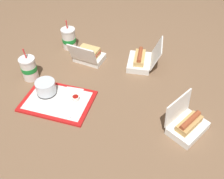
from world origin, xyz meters
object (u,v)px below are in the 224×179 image
Objects in this scene: soda_cup_front at (29,68)px; clamshell_hotdog_front at (141,60)px; cake_container at (46,88)px; plastic_fork at (62,113)px; ketchup_cup at (76,98)px; clamshell_sandwich_corner at (89,55)px; food_tray at (58,101)px; soda_cup_right at (69,39)px; clamshell_hotdog_back at (187,124)px.

clamshell_hotdog_front is at bearing -152.38° from soda_cup_front.
cake_container is 1.01× the size of plastic_fork.
cake_container is at bearing -1.21° from ketchup_cup.
clamshell_sandwich_corner is at bearing 9.28° from clamshell_hotdog_front.
cake_container is (0.08, -0.04, 0.04)m from food_tray.
clamshell_sandwich_corner is (0.06, -0.37, 0.02)m from ketchup_cup.
soda_cup_right is at bearing -62.35° from ketchup_cup.
cake_container is at bearing 98.87° from soda_cup_right.
cake_container reaches higher than food_tray.
clamshell_hotdog_front is (-0.30, -0.54, 0.03)m from plastic_fork.
clamshell_hotdog_front is at bearing -128.54° from food_tray.
cake_container is 0.47× the size of clamshell_hotdog_back.
soda_cup_front is (0.16, -0.10, 0.02)m from cake_container.
clamshell_hotdog_front reaches higher than food_tray.
ketchup_cup is at bearing -93.32° from plastic_fork.
clamshell_sandwich_corner is 0.22m from soda_cup_right.
cake_container is 0.50× the size of clamshell_hotdog_front.
plastic_fork is at bearing 8.70° from clamshell_hotdog_back.
clamshell_hotdog_back is 1.18× the size of soda_cup_front.
ketchup_cup is (-0.09, -0.03, 0.02)m from food_tray.
soda_cup_front is (0.24, -0.14, 0.06)m from food_tray.
food_tray is 0.10m from cake_container.
plastic_fork is 0.61m from clamshell_hotdog_front.
soda_cup_right is (0.52, -0.05, 0.03)m from clamshell_hotdog_front.
clamshell_sandwich_corner is at bearing -75.14° from plastic_fork.
plastic_fork is 0.47× the size of clamshell_hotdog_back.
plastic_fork is 0.50× the size of clamshell_hotdog_front.
soda_cup_right is (0.22, -0.59, 0.05)m from plastic_fork.
food_tray is at bearing -41.11° from plastic_fork.
clamshell_hotdog_back reaches higher than clamshell_sandwich_corner.
cake_container is 0.38m from clamshell_sandwich_corner.
clamshell_sandwich_corner is (-0.11, -0.36, -0.01)m from cake_container.
cake_container is 0.19m from soda_cup_front.
soda_cup_front reaches higher than clamshell_sandwich_corner.
soda_cup_front reaches higher than cake_container.
food_tray is 0.54m from soda_cup_right.
clamshell_hotdog_back is 0.97m from soda_cup_right.
plastic_fork is at bearing 128.40° from food_tray.
plastic_fork is at bearing 144.51° from soda_cup_front.
soda_cup_right reaches higher than ketchup_cup.
cake_container is at bearing 73.03° from clamshell_sandwich_corner.
soda_cup_right is at bearing -58.97° from plastic_fork.
plastic_fork is 0.63m from soda_cup_right.
cake_container is at bearing 43.20° from clamshell_hotdog_front.
clamshell_sandwich_corner reaches higher than cake_container.
ketchup_cup is 0.20× the size of soda_cup_front.
cake_container is 0.76m from clamshell_hotdog_back.
food_tray is at bearing 86.00° from clamshell_sandwich_corner.
clamshell_hotdog_back is (-0.65, 0.39, -0.00)m from clamshell_sandwich_corner.
soda_cup_front is at bearing -32.32° from cake_container.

